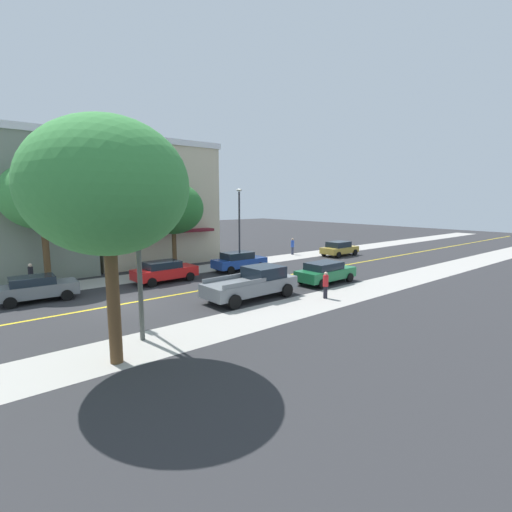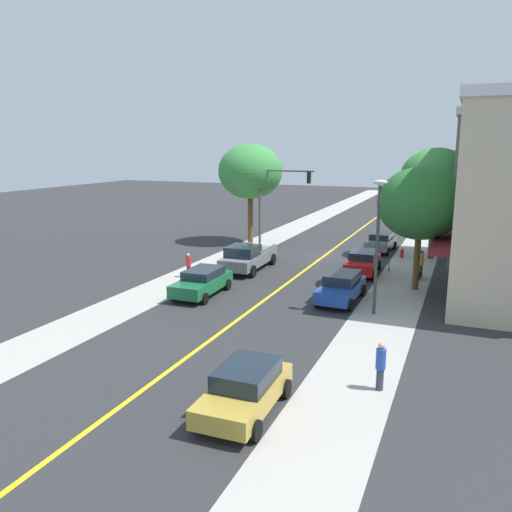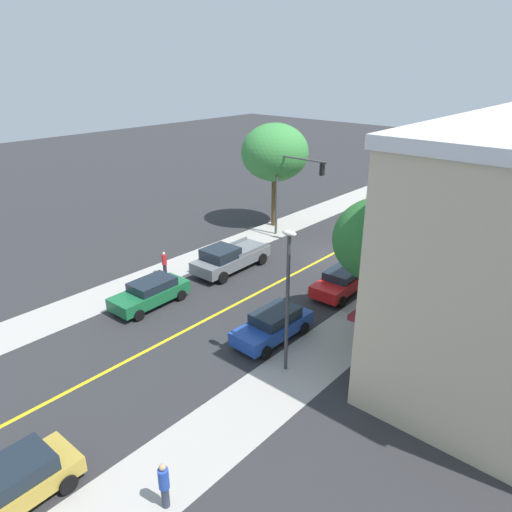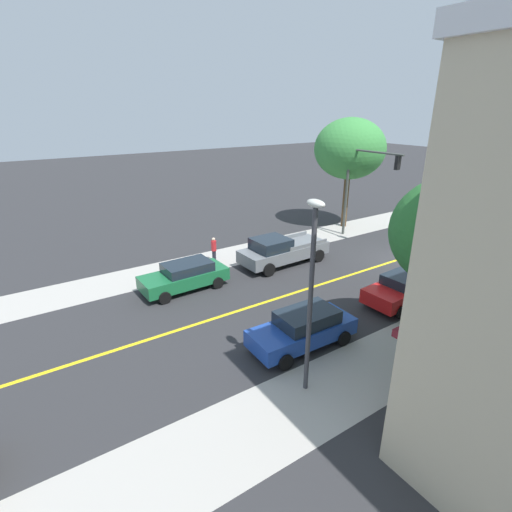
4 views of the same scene
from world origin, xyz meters
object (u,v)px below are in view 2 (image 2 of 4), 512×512
(blue_sedan_left_curb, at_px, (341,287))
(street_tree_left_near, at_px, (436,178))
(street_tree_left_far, at_px, (421,204))
(pedestrian_black_shirt, at_px, (418,242))
(grey_sedan_left_curb, at_px, (381,242))
(pedestrian_yellow_shirt, at_px, (421,263))
(red_sedan_left_curb, at_px, (363,262))
(fire_hydrant, at_px, (402,253))
(street_tree_right_corner, at_px, (250,172))
(street_lamp, at_px, (378,233))
(grey_pickup_truck, at_px, (248,257))
(gold_sedan_left_curb, at_px, (245,388))
(traffic_light_mast, at_px, (275,194))
(green_sedan_right_curb, at_px, (202,281))
(small_dog, at_px, (418,274))
(pedestrian_red_shirt, at_px, (189,265))
(pedestrian_blue_shirt, at_px, (381,365))
(parking_meter, at_px, (389,259))

(blue_sedan_left_curb, bearing_deg, street_tree_left_near, 165.86)
(street_tree_left_far, xyz_separation_m, pedestrian_black_shirt, (0.85, -10.49, -4.12))
(street_tree_left_near, relative_size, pedestrian_black_shirt, 4.55)
(grey_sedan_left_curb, distance_m, pedestrian_yellow_shirt, 8.49)
(red_sedan_left_curb, relative_size, pedestrian_yellow_shirt, 2.54)
(fire_hydrant, relative_size, grey_sedan_left_curb, 0.19)
(street_tree_right_corner, xyz_separation_m, street_lamp, (-13.45, 15.59, -2.06))
(grey_pickup_truck, distance_m, pedestrian_black_shirt, 14.27)
(grey_pickup_truck, bearing_deg, pedestrian_yellow_shirt, 101.14)
(street_tree_right_corner, xyz_separation_m, gold_sedan_left_curb, (-11.33, 27.00, -5.43))
(street_tree_left_near, distance_m, grey_pickup_truck, 15.20)
(traffic_light_mast, height_order, green_sedan_right_curb, traffic_light_mast)
(street_tree_left_near, xyz_separation_m, pedestrian_yellow_shirt, (0.17, 6.26, -5.06))
(green_sedan_right_curb, bearing_deg, fire_hydrant, 145.79)
(street_tree_left_near, xyz_separation_m, small_dog, (0.26, 6.92, -5.65))
(gold_sedan_left_curb, height_order, pedestrian_black_shirt, pedestrian_black_shirt)
(street_tree_left_near, relative_size, grey_pickup_truck, 1.40)
(pedestrian_yellow_shirt, bearing_deg, street_tree_left_near, -100.24)
(street_tree_left_far, distance_m, fire_hydrant, 10.07)
(small_dog, bearing_deg, grey_pickup_truck, -116.64)
(street_lamp, distance_m, blue_sedan_left_curb, 4.25)
(blue_sedan_left_curb, bearing_deg, fire_hydrant, 173.84)
(street_tree_left_near, distance_m, grey_sedan_left_curb, 6.70)
(traffic_light_mast, xyz_separation_m, pedestrian_red_shirt, (1.82, 11.06, -3.69))
(pedestrian_black_shirt, height_order, pedestrian_blue_shirt, pedestrian_black_shirt)
(street_tree_right_corner, xyz_separation_m, street_tree_left_far, (-14.91, 9.95, -1.11))
(grey_sedan_left_curb, xyz_separation_m, pedestrian_black_shirt, (-2.90, 0.19, 0.20))
(street_tree_right_corner, bearing_deg, pedestrian_red_shirt, 94.71)
(parking_meter, distance_m, gold_sedan_left_curb, 21.00)
(parking_meter, relative_size, pedestrian_yellow_shirt, 0.73)
(street_tree_left_far, xyz_separation_m, pedestrian_blue_shirt, (-0.16, 13.92, -4.18))
(fire_hydrant, height_order, pedestrian_red_shirt, pedestrian_red_shirt)
(parking_meter, bearing_deg, red_sedan_left_curb, 37.66)
(street_tree_right_corner, distance_m, pedestrian_red_shirt, 13.79)
(traffic_light_mast, distance_m, street_lamp, 17.54)
(street_lamp, xyz_separation_m, small_dog, (-1.40, -8.06, -3.79))
(pedestrian_black_shirt, distance_m, pedestrian_blue_shirt, 24.42)
(red_sedan_left_curb, relative_size, pedestrian_black_shirt, 2.51)
(parking_meter, relative_size, grey_pickup_truck, 0.22)
(street_lamp, bearing_deg, small_dog, -99.89)
(parking_meter, height_order, pedestrian_red_shirt, pedestrian_red_shirt)
(street_tree_right_corner, height_order, grey_sedan_left_curb, street_tree_right_corner)
(grey_pickup_truck, bearing_deg, small_dog, 97.94)
(street_lamp, height_order, red_sedan_left_curb, street_lamp)
(traffic_light_mast, bearing_deg, pedestrian_red_shirt, -99.36)
(pedestrian_black_shirt, distance_m, small_dog, 8.12)
(parking_meter, xyz_separation_m, pedestrian_yellow_shirt, (-2.13, 0.81, 0.09))
(blue_sedan_left_curb, bearing_deg, street_lamp, 53.67)
(fire_hydrant, distance_m, small_dog, 6.54)
(street_lamp, height_order, pedestrian_black_shirt, street_lamp)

